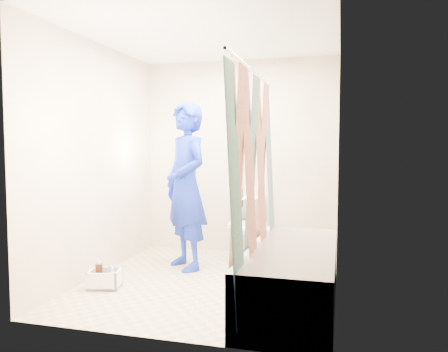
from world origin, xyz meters
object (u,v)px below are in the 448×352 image
(plumber, at_px, (186,186))
(cleaning_caddy, at_px, (106,280))
(toilet, at_px, (248,229))
(bathtub, at_px, (292,275))

(plumber, relative_size, cleaning_caddy, 5.52)
(plumber, distance_m, cleaning_caddy, 1.28)
(toilet, distance_m, cleaning_caddy, 1.77)
(bathtub, relative_size, toilet, 2.38)
(bathtub, height_order, toilet, toilet)
(bathtub, height_order, cleaning_caddy, bathtub)
(toilet, xyz_separation_m, cleaning_caddy, (-1.08, -1.37, -0.29))
(toilet, relative_size, plumber, 0.41)
(plumber, height_order, cleaning_caddy, plumber)
(toilet, bearing_deg, cleaning_caddy, -139.05)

